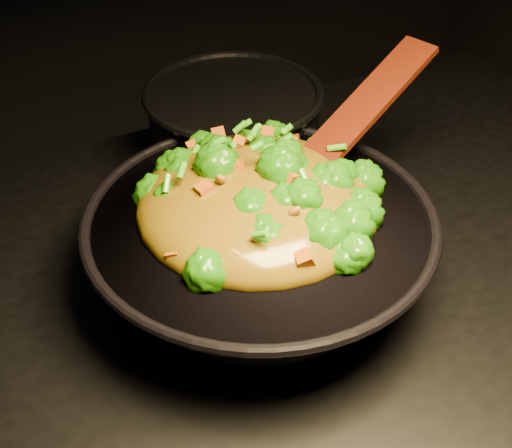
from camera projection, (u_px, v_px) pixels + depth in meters
name	position (u px, v px, depth m)	size (l,w,h in m)	color
wok	(260.00, 255.00, 0.81)	(0.38, 0.38, 0.11)	black
stir_fry	(257.00, 175.00, 0.76)	(0.27, 0.27, 0.09)	#216807
spatula	(345.00, 128.00, 0.82)	(0.31, 0.05, 0.01)	#341203
back_pot	(234.00, 132.00, 0.99)	(0.23, 0.23, 0.13)	black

